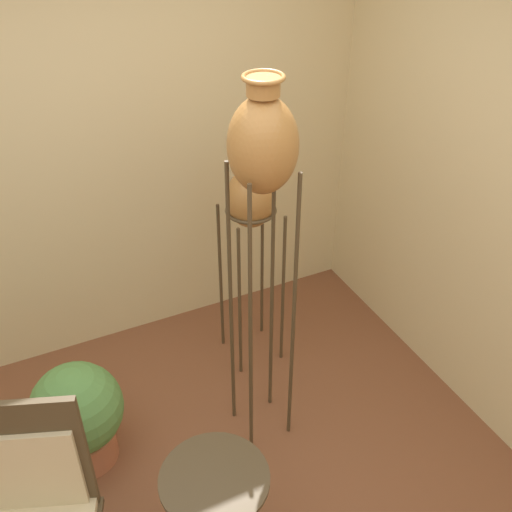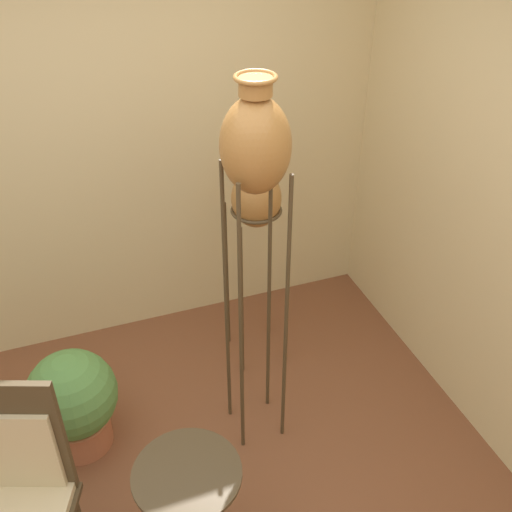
# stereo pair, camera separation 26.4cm
# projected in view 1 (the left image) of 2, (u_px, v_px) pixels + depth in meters

# --- Properties ---
(wall_back) EXTENTS (7.44, 0.06, 2.70)m
(wall_back) POSITION_uv_depth(u_px,v_px,m) (88.00, 150.00, 3.41)
(wall_back) COLOR beige
(wall_back) RESTS_ON ground_plane
(vase_stand_tall) EXTENTS (0.31, 0.31, 2.04)m
(vase_stand_tall) POSITION_uv_depth(u_px,v_px,m) (263.00, 155.00, 2.53)
(vase_stand_tall) COLOR #473823
(vase_stand_tall) RESTS_ON ground_plane
(vase_stand_medium) EXTENTS (0.31, 0.31, 1.41)m
(vase_stand_medium) POSITION_uv_depth(u_px,v_px,m) (251.00, 202.00, 3.36)
(vase_stand_medium) COLOR #473823
(vase_stand_medium) RESTS_ON ground_plane
(side_table) EXTENTS (0.46, 0.46, 0.67)m
(side_table) POSITION_uv_depth(u_px,v_px,m) (216.00, 504.00, 2.53)
(side_table) COLOR #473823
(side_table) RESTS_ON ground_plane
(potted_plant) EXTENTS (0.48, 0.48, 0.63)m
(potted_plant) POSITION_uv_depth(u_px,v_px,m) (78.00, 415.00, 3.12)
(potted_plant) COLOR #B26647
(potted_plant) RESTS_ON ground_plane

